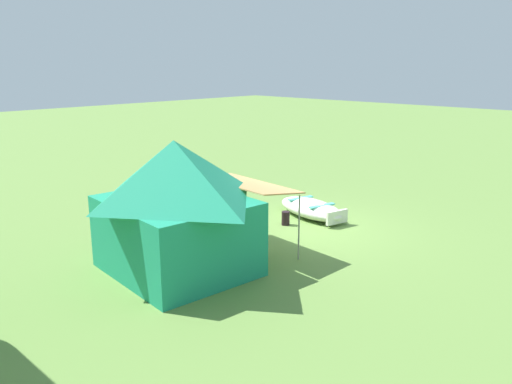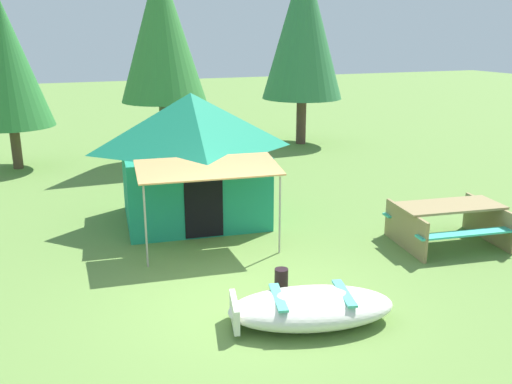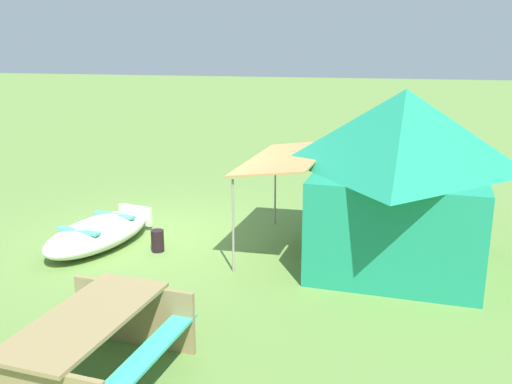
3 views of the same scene
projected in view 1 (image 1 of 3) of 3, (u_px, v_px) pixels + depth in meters
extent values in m
plane|color=olive|center=(306.00, 229.00, 13.43)|extent=(80.00, 80.00, 0.00)
ellipsoid|color=silver|center=(311.00, 208.00, 14.50)|extent=(2.55, 1.60, 0.47)
ellipsoid|color=#4D4D46|center=(311.00, 207.00, 14.49)|extent=(2.33, 1.43, 0.17)
cube|color=#49B9A7|center=(301.00, 198.00, 14.83)|extent=(0.32, 0.84, 0.04)
cube|color=#49B9A7|center=(322.00, 206.00, 14.07)|extent=(0.32, 0.84, 0.04)
cube|color=silver|center=(337.00, 217.00, 13.61)|extent=(0.24, 0.70, 0.36)
cube|color=#1C8E68|center=(177.00, 235.00, 10.61)|extent=(3.12, 2.75, 1.55)
pyramid|color=#1C8E68|center=(175.00, 170.00, 10.27)|extent=(3.37, 2.97, 1.21)
cube|color=black|center=(225.00, 229.00, 11.43)|extent=(0.76, 0.10, 1.24)
cube|color=tan|center=(246.00, 183.00, 11.57)|extent=(2.70, 1.46, 0.18)
cylinder|color=gray|center=(231.00, 205.00, 13.00)|extent=(0.04, 0.04, 1.47)
cylinder|color=gray|center=(299.00, 228.00, 11.22)|extent=(0.04, 0.04, 1.47)
cube|color=#917C4F|center=(176.00, 179.00, 15.66)|extent=(2.08, 1.09, 0.04)
cube|color=#3ABAA1|center=(158.00, 193.00, 15.34)|extent=(2.01, 0.51, 0.04)
cube|color=#3ABAA1|center=(194.00, 187.00, 16.13)|extent=(2.01, 0.51, 0.04)
cube|color=#917C4F|center=(162.00, 187.00, 16.43)|extent=(0.26, 1.54, 0.76)
cube|color=#917C4F|center=(192.00, 198.00, 15.08)|extent=(0.26, 1.54, 0.76)
cube|color=beige|center=(179.00, 184.00, 17.60)|extent=(0.59, 0.62, 0.38)
cylinder|color=black|center=(286.00, 218.00, 13.75)|extent=(0.25, 0.25, 0.37)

